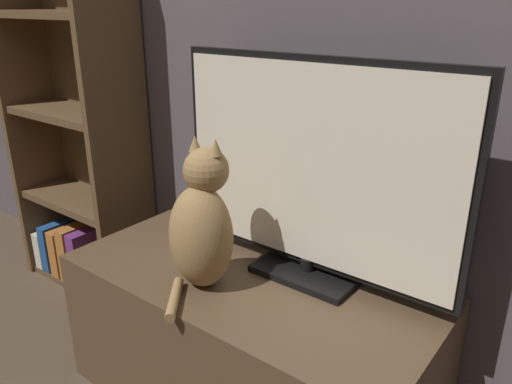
% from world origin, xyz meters
% --- Properties ---
extents(tv_stand, '(1.12, 0.55, 0.46)m').
position_xyz_m(tv_stand, '(0.00, 0.91, 0.23)').
color(tv_stand, brown).
rests_on(tv_stand, ground_plane).
extents(tv, '(0.88, 0.18, 0.63)m').
position_xyz_m(tv, '(0.13, 1.02, 0.78)').
color(tv, black).
rests_on(tv, tv_stand).
extents(cat, '(0.20, 0.30, 0.43)m').
position_xyz_m(cat, '(-0.08, 0.80, 0.64)').
color(cat, '#997547').
rests_on(cat, tv_stand).
extents(bookshelf, '(0.64, 0.28, 1.58)m').
position_xyz_m(bookshelf, '(-1.06, 1.09, 0.70)').
color(bookshelf, brown).
rests_on(bookshelf, ground_plane).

